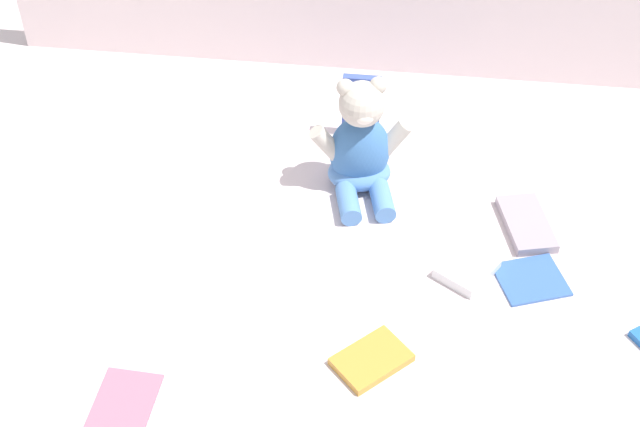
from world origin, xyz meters
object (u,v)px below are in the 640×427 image
Objects in this scene: book_case_1 at (526,224)px; book_case_4 at (531,279)px; teddy_bear at (361,149)px; book_case_0 at (361,106)px; book_case_6 at (372,360)px; book_case_2 at (467,269)px; book_case_3 at (123,405)px.

book_case_1 is 1.30× the size of book_case_4.
teddy_bear reaches higher than book_case_0.
teddy_bear is 0.42m from book_case_6.
teddy_bear is 0.32m from book_case_1.
book_case_6 is at bearing 38.59° from book_case_1.
book_case_0 is 1.28× the size of book_case_4.
teddy_bear reaches higher than book_case_2.
book_case_2 reaches higher than book_case_4.
book_case_2 is at bearing 67.60° from book_case_4.
book_case_6 is (-0.14, -0.21, -0.00)m from book_case_2.
book_case_2 reaches higher than book_case_1.
book_case_2 is 0.11m from book_case_4.
book_case_2 is (0.21, -0.35, -0.06)m from book_case_0.
book_case_4 is (0.60, 0.33, 0.00)m from book_case_3.
teddy_bear is 0.38m from book_case_4.
book_case_3 is at bearing 98.14° from book_case_4.
book_case_3 is 1.17× the size of book_case_4.
book_case_2 reaches higher than book_case_3.
teddy_bear is at bearing -12.64° from book_case_2.
book_case_4 is (0.32, -0.36, -0.06)m from book_case_0.
book_case_2 is 0.60m from book_case_3.
teddy_bear is at bearing -35.95° from book_case_6.
teddy_bear is 0.62m from book_case_3.
book_case_3 is at bearing 65.86° from book_case_6.
book_case_4 is at bearing -149.18° from book_case_3.
book_case_1 reaches higher than book_case_4.
book_case_0 reaches higher than book_case_2.
book_case_4 is 0.97× the size of book_case_6.
book_case_1 is (0.32, -0.23, -0.06)m from book_case_0.
book_case_0 is 1.24× the size of book_case_6.
book_case_0 reaches higher than book_case_1.
teddy_bear reaches higher than book_case_6.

